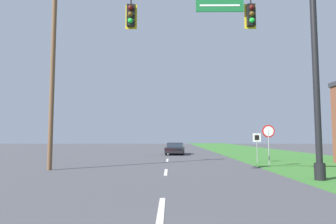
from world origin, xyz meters
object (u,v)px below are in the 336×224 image
(route_sign_post, at_px, (257,141))
(utility_pole_near, at_px, (53,69))
(signal_mast, at_px, (265,54))
(car_ahead, at_px, (175,149))
(stop_sign, at_px, (269,136))

(route_sign_post, relative_size, utility_pole_near, 0.19)
(signal_mast, height_order, route_sign_post, signal_mast)
(car_ahead, relative_size, utility_pole_near, 0.40)
(signal_mast, xyz_separation_m, car_ahead, (-3.55, 18.86, -4.72))
(route_sign_post, height_order, utility_pole_near, utility_pole_near)
(route_sign_post, distance_m, utility_pole_near, 14.08)
(car_ahead, distance_m, stop_sign, 14.25)
(signal_mast, relative_size, stop_sign, 3.70)
(utility_pole_near, bearing_deg, car_ahead, 64.19)
(stop_sign, bearing_deg, utility_pole_near, -172.34)
(car_ahead, height_order, stop_sign, stop_sign)
(signal_mast, distance_m, stop_sign, 6.99)
(car_ahead, relative_size, stop_sign, 1.76)
(car_ahead, bearing_deg, utility_pole_near, -115.81)
(stop_sign, distance_m, route_sign_post, 2.78)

